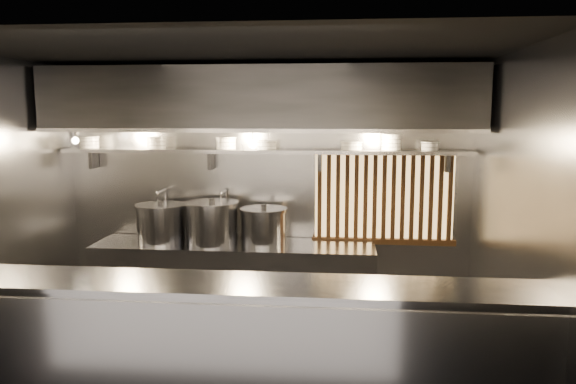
% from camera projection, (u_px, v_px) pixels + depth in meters
% --- Properties ---
extents(floor, '(4.50, 4.50, 0.00)m').
position_uv_depth(floor, '(244.00, 372.00, 5.00)').
color(floor, black).
rests_on(floor, ground).
extents(ceiling, '(4.50, 4.50, 0.00)m').
position_uv_depth(ceiling, '(240.00, 51.00, 4.60)').
color(ceiling, black).
rests_on(ceiling, wall_back).
extents(wall_back, '(4.50, 0.00, 4.50)m').
position_uv_depth(wall_back, '(266.00, 193.00, 6.28)').
color(wall_back, gray).
rests_on(wall_back, floor).
extents(wall_right, '(0.00, 3.00, 3.00)m').
position_uv_depth(wall_right, '(514.00, 223.00, 4.58)').
color(wall_right, gray).
rests_on(wall_right, floor).
extents(serving_counter, '(4.50, 0.56, 1.13)m').
position_uv_depth(serving_counter, '(219.00, 359.00, 3.98)').
color(serving_counter, gray).
rests_on(serving_counter, floor).
extents(cooking_bench, '(3.00, 0.70, 0.90)m').
position_uv_depth(cooking_bench, '(235.00, 284.00, 6.08)').
color(cooking_bench, gray).
rests_on(cooking_bench, floor).
extents(bowl_shelf, '(4.40, 0.34, 0.04)m').
position_uv_depth(bowl_shelf, '(264.00, 151.00, 6.03)').
color(bowl_shelf, gray).
rests_on(bowl_shelf, wall_back).
extents(exhaust_hood, '(4.40, 0.81, 0.65)m').
position_uv_depth(exhaust_hood, '(260.00, 100.00, 5.74)').
color(exhaust_hood, '#2D2D30').
rests_on(exhaust_hood, ceiling).
extents(wood_screen, '(1.56, 0.09, 1.04)m').
position_uv_depth(wood_screen, '(384.00, 197.00, 6.11)').
color(wood_screen, '#E9B868').
rests_on(wood_screen, wall_back).
extents(faucet_left, '(0.04, 0.30, 0.50)m').
position_uv_depth(faucet_left, '(163.00, 201.00, 6.27)').
color(faucet_left, silver).
rests_on(faucet_left, wall_back).
extents(faucet_right, '(0.04, 0.30, 0.50)m').
position_uv_depth(faucet_right, '(224.00, 202.00, 6.21)').
color(faucet_right, silver).
rests_on(faucet_right, wall_back).
extents(heat_lamp, '(0.25, 0.35, 0.20)m').
position_uv_depth(heat_lamp, '(73.00, 135.00, 5.73)').
color(heat_lamp, gray).
rests_on(heat_lamp, exhaust_hood).
extents(pendant_bulb, '(0.09, 0.09, 0.19)m').
position_uv_depth(pendant_bulb, '(253.00, 144.00, 5.91)').
color(pendant_bulb, '#2D2D30').
rests_on(pendant_bulb, exhaust_hood).
extents(stock_pot_left, '(0.67, 0.67, 0.45)m').
position_uv_depth(stock_pot_left, '(161.00, 223.00, 6.07)').
color(stock_pot_left, gray).
rests_on(stock_pot_left, cooking_bench).
extents(stock_pot_mid, '(0.72, 0.72, 0.49)m').
position_uv_depth(stock_pot_mid, '(212.00, 223.00, 5.98)').
color(stock_pot_mid, gray).
rests_on(stock_pot_mid, cooking_bench).
extents(stock_pot_right, '(0.52, 0.52, 0.43)m').
position_uv_depth(stock_pot_right, '(264.00, 226.00, 5.97)').
color(stock_pot_right, gray).
rests_on(stock_pot_right, cooking_bench).
extents(bowl_stack_0, '(0.22, 0.22, 0.13)m').
position_uv_depth(bowl_stack_0, '(89.00, 142.00, 6.21)').
color(bowl_stack_0, white).
rests_on(bowl_stack_0, bowl_shelf).
extents(bowl_stack_1, '(0.22, 0.22, 0.13)m').
position_uv_depth(bowl_stack_1, '(156.00, 143.00, 6.14)').
color(bowl_stack_1, white).
rests_on(bowl_stack_1, bowl_shelf).
extents(bowl_stack_2, '(0.23, 0.23, 0.13)m').
position_uv_depth(bowl_stack_2, '(226.00, 143.00, 6.06)').
color(bowl_stack_2, white).
rests_on(bowl_stack_2, bowl_shelf).
extents(bowl_stack_3, '(0.24, 0.24, 0.09)m').
position_uv_depth(bowl_stack_3, '(266.00, 145.00, 6.02)').
color(bowl_stack_3, white).
rests_on(bowl_stack_3, bowl_shelf).
extents(bowl_stack_4, '(0.24, 0.24, 0.09)m').
position_uv_depth(bowl_stack_4, '(351.00, 146.00, 5.93)').
color(bowl_stack_4, white).
rests_on(bowl_stack_4, bowl_shelf).
extents(bowl_stack_5, '(0.22, 0.22, 0.17)m').
position_uv_depth(bowl_stack_5, '(391.00, 142.00, 5.89)').
color(bowl_stack_5, white).
rests_on(bowl_stack_5, bowl_shelf).
extents(bowl_stack_6, '(0.20, 0.20, 0.09)m').
position_uv_depth(bowl_stack_6, '(430.00, 146.00, 5.85)').
color(bowl_stack_6, white).
rests_on(bowl_stack_6, bowl_shelf).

